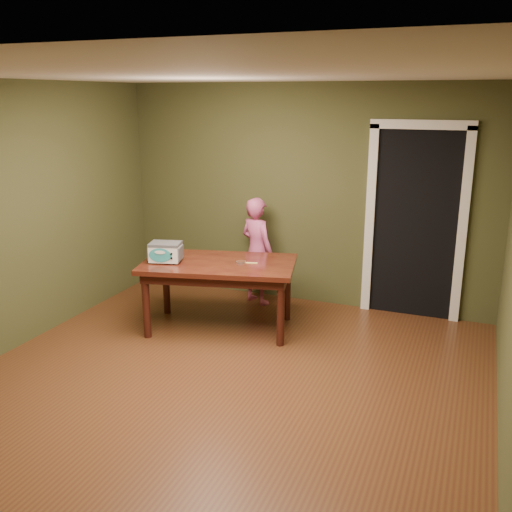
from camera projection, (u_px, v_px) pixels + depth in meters
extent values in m
plane|color=#563218|center=(214.00, 392.00, 4.87)|extent=(5.00, 5.00, 0.00)
cube|color=#414424|center=(304.00, 196.00, 6.75)|extent=(4.50, 0.02, 2.60)
cube|color=white|center=(207.00, 74.00, 4.16)|extent=(4.50, 5.00, 0.02)
cube|color=black|center=(418.00, 220.00, 6.62)|extent=(0.90, 0.60, 2.10)
cube|color=black|center=(415.00, 226.00, 6.34)|extent=(0.90, 0.02, 2.10)
cube|color=white|center=(370.00, 222.00, 6.51)|extent=(0.10, 0.06, 2.20)
cube|color=white|center=(462.00, 230.00, 6.15)|extent=(0.10, 0.06, 2.20)
cube|color=white|center=(423.00, 125.00, 6.03)|extent=(1.10, 0.06, 0.10)
cube|color=#34100B|center=(219.00, 264.00, 6.03)|extent=(1.77, 1.25, 0.05)
cube|color=#33130C|center=(219.00, 271.00, 6.05)|extent=(1.62, 1.10, 0.10)
cylinder|color=#33130C|center=(146.00, 306.00, 5.90)|extent=(0.08, 0.08, 0.70)
cylinder|color=#33130C|center=(166.00, 284.00, 6.57)|extent=(0.08, 0.08, 0.70)
cylinder|color=#33130C|center=(281.00, 313.00, 5.70)|extent=(0.08, 0.08, 0.70)
cylinder|color=#33130C|center=(287.00, 290.00, 6.37)|extent=(0.08, 0.08, 0.70)
cylinder|color=#4C4F54|center=(152.00, 263.00, 5.96)|extent=(0.02, 0.02, 0.01)
cylinder|color=#4C4F54|center=(156.00, 259.00, 6.12)|extent=(0.02, 0.02, 0.01)
cylinder|color=#4C4F54|center=(176.00, 264.00, 5.93)|extent=(0.02, 0.02, 0.01)
cylinder|color=#4C4F54|center=(180.00, 259.00, 6.09)|extent=(0.02, 0.02, 0.01)
cube|color=white|center=(166.00, 252.00, 6.00)|extent=(0.36, 0.30, 0.18)
cube|color=#4C4F54|center=(165.00, 244.00, 5.98)|extent=(0.37, 0.30, 0.03)
cube|color=#4C4F54|center=(151.00, 252.00, 6.02)|extent=(0.07, 0.20, 0.14)
cube|color=#4C4F54|center=(181.00, 253.00, 5.98)|extent=(0.07, 0.20, 0.14)
ellipsoid|color=teal|center=(160.00, 255.00, 5.90)|extent=(0.23, 0.07, 0.15)
cylinder|color=black|center=(171.00, 254.00, 5.87)|extent=(0.02, 0.02, 0.02)
cylinder|color=black|center=(171.00, 258.00, 5.89)|extent=(0.02, 0.01, 0.02)
cylinder|color=silver|center=(241.00, 262.00, 5.98)|extent=(0.10, 0.10, 0.02)
cylinder|color=#4D2519|center=(241.00, 261.00, 5.98)|extent=(0.09, 0.09, 0.01)
cube|color=#FADD6C|center=(249.00, 263.00, 5.98)|extent=(0.18, 0.07, 0.01)
imported|color=#C45183|center=(257.00, 251.00, 6.83)|extent=(0.56, 0.48, 1.30)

